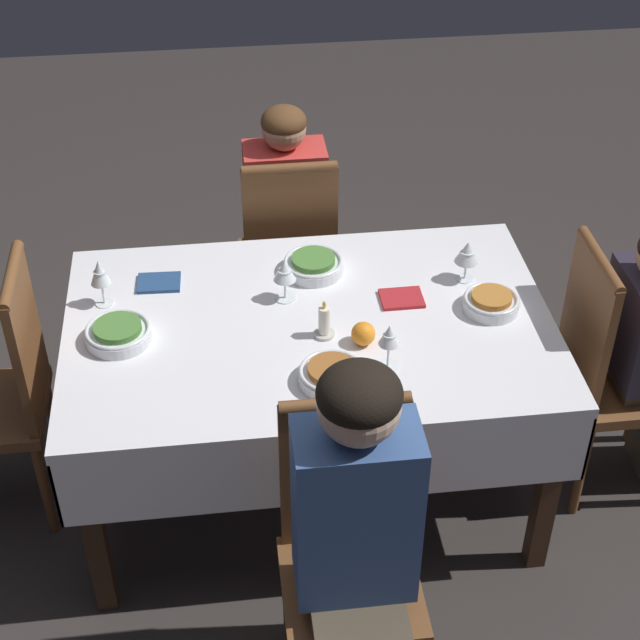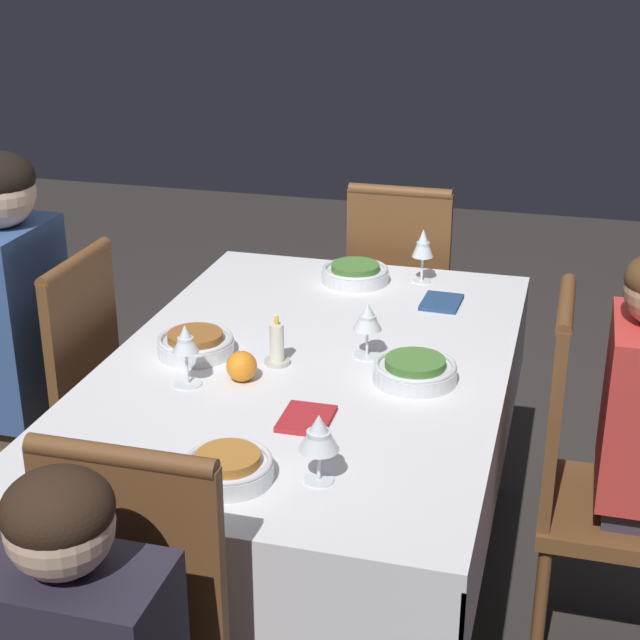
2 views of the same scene
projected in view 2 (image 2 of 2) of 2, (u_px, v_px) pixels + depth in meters
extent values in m
plane|color=#332D2B|center=(309.00, 600.00, 2.68)|extent=(8.00, 8.00, 0.00)
cube|color=silver|center=(308.00, 367.00, 2.41)|extent=(1.50, 0.97, 0.04)
cube|color=silver|center=(133.00, 395.00, 2.58)|extent=(1.50, 0.01, 0.24)
cube|color=silver|center=(501.00, 442.00, 2.35)|extent=(1.50, 0.01, 0.24)
cube|color=silver|center=(372.00, 311.00, 3.13)|extent=(0.01, 0.97, 0.24)
cube|color=silver|center=(199.00, 603.00, 1.80)|extent=(0.01, 0.97, 0.24)
cube|color=#3D2616|center=(244.00, 368.00, 3.25)|extent=(0.06, 0.06, 0.69)
cube|color=#3D2616|center=(30.00, 636.00, 2.04)|extent=(0.06, 0.06, 0.69)
cube|color=#3D2616|center=(495.00, 397.00, 3.06)|extent=(0.06, 0.06, 0.69)
cube|color=brown|center=(37.00, 435.00, 2.68)|extent=(0.37, 0.37, 0.04)
cube|color=brown|center=(84.00, 353.00, 2.54)|extent=(0.34, 0.03, 0.49)
cylinder|color=brown|center=(75.00, 263.00, 2.45)|extent=(0.33, 0.04, 0.04)
cylinder|color=brown|center=(26.00, 468.00, 2.94)|extent=(0.03, 0.03, 0.40)
cylinder|color=brown|center=(121.00, 482.00, 2.87)|extent=(0.03, 0.03, 0.40)
cylinder|color=brown|center=(69.00, 543.00, 2.59)|extent=(0.03, 0.03, 0.40)
cube|color=brown|center=(131.00, 583.00, 1.66)|extent=(0.03, 0.34, 0.49)
cylinder|color=brown|center=(120.00, 456.00, 1.57)|extent=(0.04, 0.33, 0.04)
cube|color=brown|center=(618.00, 512.00, 2.34)|extent=(0.37, 0.37, 0.04)
cube|color=brown|center=(556.00, 403.00, 2.28)|extent=(0.34, 0.03, 0.49)
cylinder|color=brown|center=(566.00, 305.00, 2.18)|extent=(0.33, 0.04, 0.04)
cylinder|color=brown|center=(539.00, 616.00, 2.32)|extent=(0.03, 0.03, 0.40)
cylinder|color=brown|center=(546.00, 540.00, 2.60)|extent=(0.03, 0.03, 0.40)
cube|color=brown|center=(405.00, 323.00, 3.43)|extent=(0.37, 0.37, 0.04)
cube|color=brown|center=(398.00, 266.00, 3.18)|extent=(0.03, 0.34, 0.49)
cylinder|color=brown|center=(400.00, 192.00, 3.08)|extent=(0.04, 0.33, 0.04)
cylinder|color=brown|center=(452.00, 366.00, 3.61)|extent=(0.03, 0.03, 0.40)
cylinder|color=brown|center=(369.00, 356.00, 3.69)|extent=(0.03, 0.03, 0.40)
cylinder|color=brown|center=(439.00, 403.00, 3.33)|extent=(0.03, 0.03, 0.40)
cylinder|color=brown|center=(350.00, 393.00, 3.41)|extent=(0.03, 0.03, 0.40)
cube|color=#38568E|center=(14.00, 320.00, 2.56)|extent=(0.30, 0.18, 0.52)
sphere|color=beige|center=(60.00, 525.00, 1.39)|extent=(0.16, 0.16, 0.16)
ellipsoid|color=black|center=(58.00, 509.00, 1.38)|extent=(0.16, 0.16, 0.11)
cylinder|color=silver|center=(196.00, 347.00, 2.43)|extent=(0.19, 0.19, 0.04)
torus|color=silver|center=(195.00, 339.00, 2.43)|extent=(0.19, 0.19, 0.01)
cylinder|color=#995B28|center=(195.00, 336.00, 2.42)|extent=(0.14, 0.14, 0.02)
cylinder|color=white|center=(188.00, 384.00, 2.28)|extent=(0.07, 0.07, 0.00)
cylinder|color=white|center=(187.00, 367.00, 2.26)|extent=(0.01, 0.01, 0.08)
cone|color=white|center=(185.00, 338.00, 2.23)|extent=(0.06, 0.06, 0.07)
cylinder|color=white|center=(186.00, 343.00, 2.24)|extent=(0.04, 0.04, 0.03)
cylinder|color=silver|center=(230.00, 471.00, 1.89)|extent=(0.18, 0.18, 0.04)
torus|color=silver|center=(230.00, 462.00, 1.88)|extent=(0.17, 0.17, 0.01)
cylinder|color=#B2702D|center=(230.00, 459.00, 1.88)|extent=(0.13, 0.13, 0.02)
cylinder|color=white|center=(319.00, 479.00, 1.89)|extent=(0.06, 0.06, 0.00)
cylinder|color=white|center=(319.00, 464.00, 1.88)|extent=(0.01, 0.01, 0.07)
cone|color=white|center=(319.00, 432.00, 1.85)|extent=(0.08, 0.08, 0.07)
cylinder|color=white|center=(319.00, 439.00, 1.86)|extent=(0.05, 0.05, 0.03)
cylinder|color=silver|center=(415.00, 374.00, 2.29)|extent=(0.20, 0.20, 0.04)
torus|color=silver|center=(415.00, 365.00, 2.28)|extent=(0.19, 0.19, 0.01)
cylinder|color=#4C7F38|center=(415.00, 363.00, 2.28)|extent=(0.14, 0.14, 0.02)
cylinder|color=white|center=(367.00, 355.00, 2.42)|extent=(0.07, 0.07, 0.00)
cylinder|color=white|center=(367.00, 342.00, 2.41)|extent=(0.01, 0.01, 0.07)
cone|color=white|center=(368.00, 316.00, 2.38)|extent=(0.07, 0.07, 0.07)
cylinder|color=white|center=(368.00, 321.00, 2.39)|extent=(0.04, 0.04, 0.03)
cylinder|color=silver|center=(355.00, 276.00, 2.91)|extent=(0.20, 0.20, 0.04)
torus|color=silver|center=(355.00, 269.00, 2.91)|extent=(0.20, 0.20, 0.01)
cylinder|color=#4C7F38|center=(355.00, 267.00, 2.90)|extent=(0.14, 0.14, 0.02)
cylinder|color=white|center=(421.00, 281.00, 2.92)|extent=(0.06, 0.06, 0.00)
cylinder|color=white|center=(422.00, 268.00, 2.91)|extent=(0.01, 0.01, 0.08)
cone|color=white|center=(423.00, 243.00, 2.88)|extent=(0.06, 0.06, 0.08)
cylinder|color=white|center=(423.00, 248.00, 2.88)|extent=(0.04, 0.04, 0.04)
cylinder|color=beige|center=(277.00, 362.00, 2.38)|extent=(0.06, 0.06, 0.01)
cylinder|color=white|center=(277.00, 342.00, 2.36)|extent=(0.04, 0.04, 0.09)
ellipsoid|color=#F9C64C|center=(276.00, 320.00, 2.34)|extent=(0.01, 0.01, 0.03)
sphere|color=orange|center=(242.00, 366.00, 2.29)|extent=(0.07, 0.07, 0.07)
cube|color=navy|center=(441.00, 302.00, 2.75)|extent=(0.14, 0.11, 0.01)
cube|color=#AD2328|center=(306.00, 419.00, 2.11)|extent=(0.13, 0.11, 0.01)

